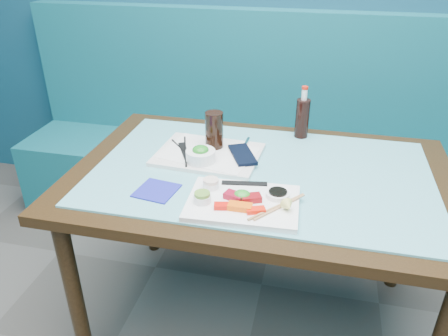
% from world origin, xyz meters
% --- Properties ---
extents(booth_bench, '(3.00, 0.56, 1.17)m').
position_xyz_m(booth_bench, '(0.00, 2.29, 0.37)').
color(booth_bench, '#0F5660').
rests_on(booth_bench, ground).
extents(dining_table, '(1.40, 0.90, 0.75)m').
position_xyz_m(dining_table, '(0.00, 1.45, 0.67)').
color(dining_table, black).
rests_on(dining_table, ground).
extents(glass_top, '(1.22, 0.76, 0.01)m').
position_xyz_m(glass_top, '(0.00, 1.45, 0.75)').
color(glass_top, '#5DB0BB').
rests_on(glass_top, dining_table).
extents(sashimi_plate, '(0.37, 0.27, 0.02)m').
position_xyz_m(sashimi_plate, '(-0.02, 1.21, 0.77)').
color(sashimi_plate, white).
rests_on(sashimi_plate, glass_top).
extents(salmon_left, '(0.07, 0.04, 0.01)m').
position_xyz_m(salmon_left, '(-0.07, 1.15, 0.78)').
color(salmon_left, red).
rests_on(salmon_left, sashimi_plate).
extents(salmon_mid, '(0.07, 0.04, 0.02)m').
position_xyz_m(salmon_mid, '(-0.02, 1.16, 0.79)').
color(salmon_mid, '#FF5D0A').
rests_on(salmon_mid, sashimi_plate).
extents(salmon_right, '(0.06, 0.05, 0.01)m').
position_xyz_m(salmon_right, '(0.03, 1.15, 0.78)').
color(salmon_right, '#FF1F0A').
rests_on(salmon_right, sashimi_plate).
extents(tuna_left, '(0.07, 0.06, 0.02)m').
position_xyz_m(tuna_left, '(-0.05, 1.21, 0.79)').
color(tuna_left, maroon).
rests_on(tuna_left, sashimi_plate).
extents(tuna_right, '(0.07, 0.06, 0.02)m').
position_xyz_m(tuna_right, '(0.00, 1.21, 0.79)').
color(tuna_right, maroon).
rests_on(tuna_right, sashimi_plate).
extents(seaweed_garnish, '(0.06, 0.05, 0.03)m').
position_xyz_m(seaweed_garnish, '(-0.03, 1.22, 0.79)').
color(seaweed_garnish, '#249121').
rests_on(seaweed_garnish, sashimi_plate).
extents(ramekin_wasabi, '(0.07, 0.07, 0.02)m').
position_xyz_m(ramekin_wasabi, '(-0.15, 1.17, 0.79)').
color(ramekin_wasabi, white).
rests_on(ramekin_wasabi, sashimi_plate).
extents(wasabi_fill, '(0.05, 0.05, 0.01)m').
position_xyz_m(wasabi_fill, '(-0.15, 1.17, 0.80)').
color(wasabi_fill, '#5B8E2D').
rests_on(wasabi_fill, ramekin_wasabi).
extents(ramekin_ginger, '(0.07, 0.07, 0.02)m').
position_xyz_m(ramekin_ginger, '(-0.14, 1.26, 0.79)').
color(ramekin_ginger, white).
rests_on(ramekin_ginger, sashimi_plate).
extents(ginger_fill, '(0.06, 0.06, 0.01)m').
position_xyz_m(ginger_fill, '(-0.14, 1.26, 0.80)').
color(ginger_fill, beige).
rests_on(ginger_fill, ramekin_ginger).
extents(soy_dish, '(0.09, 0.09, 0.02)m').
position_xyz_m(soy_dish, '(0.08, 1.26, 0.78)').
color(soy_dish, white).
rests_on(soy_dish, sashimi_plate).
extents(soy_fill, '(0.08, 0.08, 0.01)m').
position_xyz_m(soy_fill, '(0.08, 1.26, 0.79)').
color(soy_fill, black).
rests_on(soy_fill, soy_dish).
extents(lemon_wedge, '(0.05, 0.05, 0.04)m').
position_xyz_m(lemon_wedge, '(0.12, 1.18, 0.80)').
color(lemon_wedge, '#E3DC6B').
rests_on(lemon_wedge, sashimi_plate).
extents(chopstick_sleeve, '(0.16, 0.05, 0.00)m').
position_xyz_m(chopstick_sleeve, '(-0.04, 1.31, 0.78)').
color(chopstick_sleeve, black).
rests_on(chopstick_sleeve, sashimi_plate).
extents(wooden_chopstick_a, '(0.16, 0.19, 0.01)m').
position_xyz_m(wooden_chopstick_a, '(0.09, 1.19, 0.78)').
color(wooden_chopstick_a, '#A77D4E').
rests_on(wooden_chopstick_a, sashimi_plate).
extents(wooden_chopstick_b, '(0.14, 0.18, 0.01)m').
position_xyz_m(wooden_chopstick_b, '(0.10, 1.19, 0.78)').
color(wooden_chopstick_b, tan).
rests_on(wooden_chopstick_b, sashimi_plate).
extents(serving_tray, '(0.41, 0.32, 0.01)m').
position_xyz_m(serving_tray, '(-0.22, 1.52, 0.77)').
color(serving_tray, silver).
rests_on(serving_tray, glass_top).
extents(paper_placemat, '(0.39, 0.31, 0.00)m').
position_xyz_m(paper_placemat, '(-0.22, 1.52, 0.77)').
color(paper_placemat, white).
rests_on(paper_placemat, serving_tray).
extents(seaweed_bowl, '(0.14, 0.14, 0.04)m').
position_xyz_m(seaweed_bowl, '(-0.23, 1.45, 0.80)').
color(seaweed_bowl, white).
rests_on(seaweed_bowl, serving_tray).
extents(seaweed_salad, '(0.06, 0.06, 0.03)m').
position_xyz_m(seaweed_salad, '(-0.23, 1.45, 0.82)').
color(seaweed_salad, '#1E8420').
rests_on(seaweed_salad, seaweed_bowl).
extents(cola_glass, '(0.09, 0.09, 0.15)m').
position_xyz_m(cola_glass, '(-0.21, 1.58, 0.85)').
color(cola_glass, black).
rests_on(cola_glass, serving_tray).
extents(navy_pouch, '(0.14, 0.19, 0.01)m').
position_xyz_m(navy_pouch, '(-0.08, 1.52, 0.78)').
color(navy_pouch, black).
rests_on(navy_pouch, serving_tray).
extents(fork, '(0.02, 0.10, 0.01)m').
position_xyz_m(fork, '(-0.09, 1.63, 0.78)').
color(fork, silver).
rests_on(fork, serving_tray).
extents(black_chopstick_a, '(0.16, 0.18, 0.01)m').
position_xyz_m(black_chopstick_a, '(-0.32, 1.51, 0.78)').
color(black_chopstick_a, black).
rests_on(black_chopstick_a, serving_tray).
extents(black_chopstick_b, '(0.09, 0.25, 0.01)m').
position_xyz_m(black_chopstick_b, '(-0.31, 1.51, 0.78)').
color(black_chopstick_b, black).
rests_on(black_chopstick_b, serving_tray).
extents(tray_sleeve, '(0.09, 0.15, 0.00)m').
position_xyz_m(tray_sleeve, '(-0.31, 1.51, 0.77)').
color(tray_sleeve, black).
rests_on(tray_sleeve, serving_tray).
extents(cola_bottle_body, '(0.06, 0.06, 0.16)m').
position_xyz_m(cola_bottle_body, '(0.12, 1.79, 0.84)').
color(cola_bottle_body, black).
rests_on(cola_bottle_body, glass_top).
extents(cola_bottle_neck, '(0.03, 0.03, 0.05)m').
position_xyz_m(cola_bottle_neck, '(0.12, 1.79, 0.95)').
color(cola_bottle_neck, white).
rests_on(cola_bottle_neck, cola_bottle_body).
extents(cola_bottle_cap, '(0.03, 0.03, 0.01)m').
position_xyz_m(cola_bottle_cap, '(0.12, 1.79, 0.97)').
color(cola_bottle_cap, red).
rests_on(cola_bottle_cap, cola_bottle_neck).
extents(blue_napkin, '(0.15, 0.15, 0.01)m').
position_xyz_m(blue_napkin, '(-0.32, 1.23, 0.76)').
color(blue_napkin, '#1B2099').
rests_on(blue_napkin, glass_top).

